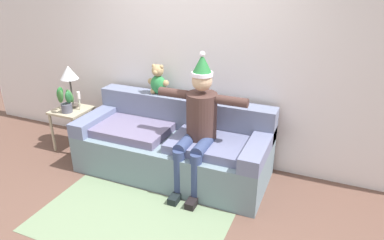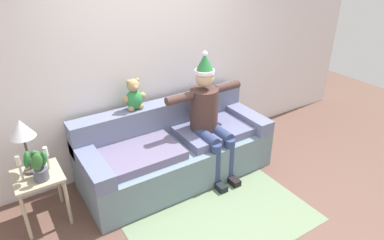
{
  "view_description": "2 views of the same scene",
  "coord_description": "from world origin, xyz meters",
  "px_view_note": "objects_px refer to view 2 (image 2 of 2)",
  "views": [
    {
      "loc": [
        1.66,
        -2.34,
        2.3
      ],
      "look_at": [
        0.3,
        0.86,
        0.79
      ],
      "focal_mm": 32.22,
      "sensor_mm": 36.0,
      "label": 1
    },
    {
      "loc": [
        -1.76,
        -2.15,
        2.61
      ],
      "look_at": [
        0.14,
        0.81,
        0.8
      ],
      "focal_mm": 32.21,
      "sensor_mm": 36.0,
      "label": 2
    }
  ],
  "objects_px": {
    "potted_plant": "(38,165)",
    "candle_short": "(46,155)",
    "table_lamp": "(22,131)",
    "candle_tall": "(19,165)",
    "couch": "(175,150)",
    "person_seated": "(209,115)",
    "side_table": "(39,183)",
    "teddy_bear": "(134,96)"
  },
  "relations": [
    {
      "from": "side_table",
      "to": "table_lamp",
      "type": "relative_size",
      "value": 0.99
    },
    {
      "from": "table_lamp",
      "to": "candle_tall",
      "type": "height_order",
      "value": "table_lamp"
    },
    {
      "from": "side_table",
      "to": "candle_tall",
      "type": "distance_m",
      "value": 0.31
    },
    {
      "from": "person_seated",
      "to": "table_lamp",
      "type": "bearing_deg",
      "value": 172.08
    },
    {
      "from": "person_seated",
      "to": "side_table",
      "type": "relative_size",
      "value": 2.7
    },
    {
      "from": "person_seated",
      "to": "side_table",
      "type": "distance_m",
      "value": 1.98
    },
    {
      "from": "couch",
      "to": "potted_plant",
      "type": "height_order",
      "value": "potted_plant"
    },
    {
      "from": "couch",
      "to": "candle_tall",
      "type": "xyz_separation_m",
      "value": [
        -1.68,
        -0.0,
        0.41
      ]
    },
    {
      "from": "side_table",
      "to": "table_lamp",
      "type": "xyz_separation_m",
      "value": [
        -0.03,
        0.09,
        0.56
      ]
    },
    {
      "from": "candle_tall",
      "to": "table_lamp",
      "type": "bearing_deg",
      "value": 48.63
    },
    {
      "from": "couch",
      "to": "teddy_bear",
      "type": "relative_size",
      "value": 6.01
    },
    {
      "from": "teddy_bear",
      "to": "table_lamp",
      "type": "height_order",
      "value": "teddy_bear"
    },
    {
      "from": "candle_short",
      "to": "teddy_bear",
      "type": "bearing_deg",
      "value": 12.68
    },
    {
      "from": "candle_short",
      "to": "couch",
      "type": "bearing_deg",
      "value": -2.24
    },
    {
      "from": "couch",
      "to": "person_seated",
      "type": "bearing_deg",
      "value": -23.49
    },
    {
      "from": "couch",
      "to": "teddy_bear",
      "type": "height_order",
      "value": "teddy_bear"
    },
    {
      "from": "couch",
      "to": "teddy_bear",
      "type": "bearing_deg",
      "value": 139.42
    },
    {
      "from": "side_table",
      "to": "candle_tall",
      "type": "xyz_separation_m",
      "value": [
        -0.13,
        -0.02,
        0.28
      ]
    },
    {
      "from": "teddy_bear",
      "to": "candle_tall",
      "type": "height_order",
      "value": "teddy_bear"
    },
    {
      "from": "table_lamp",
      "to": "side_table",
      "type": "bearing_deg",
      "value": -71.86
    },
    {
      "from": "table_lamp",
      "to": "teddy_bear",
      "type": "bearing_deg",
      "value": 8.8
    },
    {
      "from": "table_lamp",
      "to": "candle_tall",
      "type": "relative_size",
      "value": 2.08
    },
    {
      "from": "potted_plant",
      "to": "candle_tall",
      "type": "bearing_deg",
      "value": 153.32
    },
    {
      "from": "person_seated",
      "to": "potted_plant",
      "type": "relative_size",
      "value": 4.48
    },
    {
      "from": "person_seated",
      "to": "candle_tall",
      "type": "relative_size",
      "value": 5.55
    },
    {
      "from": "person_seated",
      "to": "candle_short",
      "type": "distance_m",
      "value": 1.83
    },
    {
      "from": "side_table",
      "to": "candle_short",
      "type": "height_order",
      "value": "candle_short"
    },
    {
      "from": "person_seated",
      "to": "side_table",
      "type": "bearing_deg",
      "value": 174.62
    },
    {
      "from": "potted_plant",
      "to": "candle_short",
      "type": "xyz_separation_m",
      "value": [
        0.11,
        0.14,
        -0.0
      ]
    },
    {
      "from": "candle_short",
      "to": "potted_plant",
      "type": "bearing_deg",
      "value": -127.83
    },
    {
      "from": "couch",
      "to": "candle_short",
      "type": "distance_m",
      "value": 1.48
    },
    {
      "from": "teddy_bear",
      "to": "potted_plant",
      "type": "distance_m",
      "value": 1.28
    },
    {
      "from": "teddy_bear",
      "to": "table_lamp",
      "type": "xyz_separation_m",
      "value": [
        -1.24,
        -0.19,
        -0.01
      ]
    },
    {
      "from": "candle_tall",
      "to": "candle_short",
      "type": "bearing_deg",
      "value": 13.18
    },
    {
      "from": "table_lamp",
      "to": "person_seated",
      "type": "bearing_deg",
      "value": -7.92
    },
    {
      "from": "teddy_bear",
      "to": "candle_short",
      "type": "distance_m",
      "value": 1.15
    },
    {
      "from": "side_table",
      "to": "potted_plant",
      "type": "distance_m",
      "value": 0.29
    },
    {
      "from": "side_table",
      "to": "candle_short",
      "type": "relative_size",
      "value": 2.25
    },
    {
      "from": "potted_plant",
      "to": "candle_short",
      "type": "relative_size",
      "value": 1.35
    },
    {
      "from": "teddy_bear",
      "to": "side_table",
      "type": "bearing_deg",
      "value": -166.81
    },
    {
      "from": "couch",
      "to": "side_table",
      "type": "distance_m",
      "value": 1.56
    },
    {
      "from": "potted_plant",
      "to": "candle_tall",
      "type": "distance_m",
      "value": 0.17
    }
  ]
}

